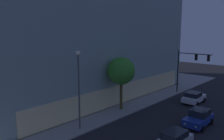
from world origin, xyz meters
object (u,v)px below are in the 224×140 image
at_px(car_silver, 173,140).
at_px(car_blue, 199,118).
at_px(street_lamp_sidewalk, 79,81).
at_px(sidewalk_tree, 121,71).
at_px(traffic_light_far_corner, 190,63).
at_px(car_white, 194,97).
at_px(modern_building, 65,34).

relative_size(car_silver, car_blue, 1.06).
xyz_separation_m(street_lamp_sidewalk, car_blue, (9.28, -8.36, -4.27)).
xyz_separation_m(sidewalk_tree, car_blue, (1.92, -9.14, -4.18)).
xyz_separation_m(traffic_light_far_corner, car_silver, (-17.11, -6.49, -4.17)).
distance_m(sidewalk_tree, car_white, 11.43).
bearing_deg(sidewalk_tree, car_blue, -78.13).
height_order(street_lamp_sidewalk, car_silver, street_lamp_sidewalk).
bearing_deg(car_silver, street_lamp_sidewalk, 107.78).
bearing_deg(traffic_light_far_corner, modern_building, 121.80).
xyz_separation_m(street_lamp_sidewalk, sidewalk_tree, (7.35, 0.78, -0.09)).
bearing_deg(car_white, sidewalk_tree, 148.82).
height_order(car_silver, car_blue, car_blue).
height_order(street_lamp_sidewalk, car_white, street_lamp_sidewalk).
relative_size(car_silver, car_white, 1.08).
bearing_deg(traffic_light_far_corner, sidewalk_tree, 166.17).
relative_size(street_lamp_sidewalk, car_silver, 1.80).
bearing_deg(sidewalk_tree, street_lamp_sidewalk, -173.92).
xyz_separation_m(modern_building, car_silver, (-6.58, -23.48, -8.62)).
height_order(sidewalk_tree, car_blue, sidewalk_tree).
distance_m(traffic_light_far_corner, sidewalk_tree, 12.96).
distance_m(street_lamp_sidewalk, car_blue, 13.20).
bearing_deg(street_lamp_sidewalk, traffic_light_far_corner, -6.62).
distance_m(street_lamp_sidewalk, car_white, 17.64).
height_order(car_blue, car_white, car_blue).
bearing_deg(car_white, car_blue, -153.06).
distance_m(traffic_light_far_corner, car_silver, 18.77).
bearing_deg(car_white, car_silver, -163.29).
bearing_deg(car_silver, traffic_light_far_corner, 20.78).
bearing_deg(car_blue, sidewalk_tree, 101.87).
relative_size(modern_building, car_white, 8.14).
bearing_deg(car_silver, sidewalk_tree, 64.72).
bearing_deg(sidewalk_tree, car_white, -31.18).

